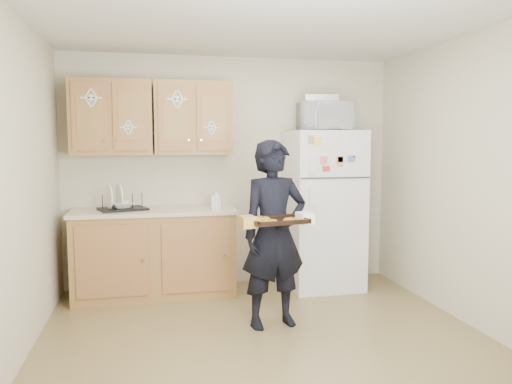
# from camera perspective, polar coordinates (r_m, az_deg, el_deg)

# --- Properties ---
(floor) EXTENTS (3.60, 3.60, 0.00)m
(floor) POSITION_cam_1_polar(r_m,az_deg,el_deg) (4.08, 1.45, -17.05)
(floor) COLOR brown
(floor) RESTS_ON ground
(ceiling) EXTENTS (3.60, 3.60, 0.00)m
(ceiling) POSITION_cam_1_polar(r_m,az_deg,el_deg) (3.87, 1.55, 19.46)
(ceiling) COLOR silver
(ceiling) RESTS_ON wall_back
(wall_back) EXTENTS (3.60, 0.04, 2.50)m
(wall_back) POSITION_cam_1_polar(r_m,az_deg,el_deg) (5.54, -2.86, 2.31)
(wall_back) COLOR beige
(wall_back) RESTS_ON floor
(wall_front) EXTENTS (3.60, 0.04, 2.50)m
(wall_front) POSITION_cam_1_polar(r_m,az_deg,el_deg) (2.08, 13.16, -3.58)
(wall_front) COLOR beige
(wall_front) RESTS_ON floor
(wall_left) EXTENTS (0.04, 3.60, 2.50)m
(wall_left) POSITION_cam_1_polar(r_m,az_deg,el_deg) (3.79, -26.03, 0.14)
(wall_left) COLOR beige
(wall_left) RESTS_ON floor
(wall_right) EXTENTS (0.04, 3.60, 2.50)m
(wall_right) POSITION_cam_1_polar(r_m,az_deg,el_deg) (4.55, 24.14, 1.06)
(wall_right) COLOR beige
(wall_right) RESTS_ON floor
(refrigerator) EXTENTS (0.75, 0.70, 1.70)m
(refrigerator) POSITION_cam_1_polar(r_m,az_deg,el_deg) (5.46, 7.69, -2.00)
(refrigerator) COLOR white
(refrigerator) RESTS_ON floor
(base_cabinet) EXTENTS (1.60, 0.60, 0.86)m
(base_cabinet) POSITION_cam_1_polar(r_m,az_deg,el_deg) (5.27, -11.49, -7.00)
(base_cabinet) COLOR brown
(base_cabinet) RESTS_ON floor
(countertop) EXTENTS (1.64, 0.64, 0.04)m
(countertop) POSITION_cam_1_polar(r_m,az_deg,el_deg) (5.19, -11.59, -2.14)
(countertop) COLOR beige
(countertop) RESTS_ON base_cabinet
(upper_cab_left) EXTENTS (0.80, 0.33, 0.75)m
(upper_cab_left) POSITION_cam_1_polar(r_m,az_deg,el_deg) (5.29, -16.19, 8.16)
(upper_cab_left) COLOR brown
(upper_cab_left) RESTS_ON wall_back
(upper_cab_right) EXTENTS (0.80, 0.33, 0.75)m
(upper_cab_right) POSITION_cam_1_polar(r_m,az_deg,el_deg) (5.30, -7.21, 8.34)
(upper_cab_right) COLOR brown
(upper_cab_right) RESTS_ON wall_back
(cereal_box) EXTENTS (0.20, 0.07, 0.32)m
(cereal_box) POSITION_cam_1_polar(r_m,az_deg,el_deg) (5.99, 11.51, -8.09)
(cereal_box) COLOR #EAB952
(cereal_box) RESTS_ON floor
(person) EXTENTS (0.64, 0.48, 1.60)m
(person) POSITION_cam_1_polar(r_m,az_deg,el_deg) (4.26, 2.09, -4.83)
(person) COLOR black
(person) RESTS_ON floor
(baking_tray) EXTENTS (0.49, 0.40, 0.04)m
(baking_tray) POSITION_cam_1_polar(r_m,az_deg,el_deg) (3.94, 2.39, -3.34)
(baking_tray) COLOR black
(baking_tray) RESTS_ON person
(pizza_front_left) EXTENTS (0.15, 0.15, 0.02)m
(pizza_front_left) POSITION_cam_1_polar(r_m,az_deg,el_deg) (3.83, 1.44, -3.35)
(pizza_front_left) COLOR gold
(pizza_front_left) RESTS_ON baking_tray
(pizza_front_right) EXTENTS (0.15, 0.15, 0.02)m
(pizza_front_right) POSITION_cam_1_polar(r_m,az_deg,el_deg) (3.91, 4.22, -3.16)
(pizza_front_right) COLOR gold
(pizza_front_right) RESTS_ON baking_tray
(pizza_back_left) EXTENTS (0.15, 0.15, 0.02)m
(pizza_back_left) POSITION_cam_1_polar(r_m,az_deg,el_deg) (3.96, 0.58, -3.04)
(pizza_back_left) COLOR gold
(pizza_back_left) RESTS_ON baking_tray
(microwave) EXTENTS (0.55, 0.38, 0.30)m
(microwave) POSITION_cam_1_polar(r_m,az_deg,el_deg) (5.36, 7.87, 8.55)
(microwave) COLOR white
(microwave) RESTS_ON refrigerator
(foil_pan) EXTENTS (0.38, 0.29, 0.07)m
(foil_pan) POSITION_cam_1_polar(r_m,az_deg,el_deg) (5.39, 7.34, 10.52)
(foil_pan) COLOR silver
(foil_pan) RESTS_ON microwave
(dish_rack) EXTENTS (0.53, 0.46, 0.18)m
(dish_rack) POSITION_cam_1_polar(r_m,az_deg,el_deg) (5.18, -15.00, -1.02)
(dish_rack) COLOR black
(dish_rack) RESTS_ON countertop
(bowl) EXTENTS (0.29, 0.29, 0.06)m
(bowl) POSITION_cam_1_polar(r_m,az_deg,el_deg) (5.18, -15.06, -1.42)
(bowl) COLOR white
(bowl) RESTS_ON dish_rack
(soap_bottle) EXTENTS (0.11, 0.11, 0.21)m
(soap_bottle) POSITION_cam_1_polar(r_m,az_deg,el_deg) (5.08, -4.54, -0.81)
(soap_bottle) COLOR white
(soap_bottle) RESTS_ON countertop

